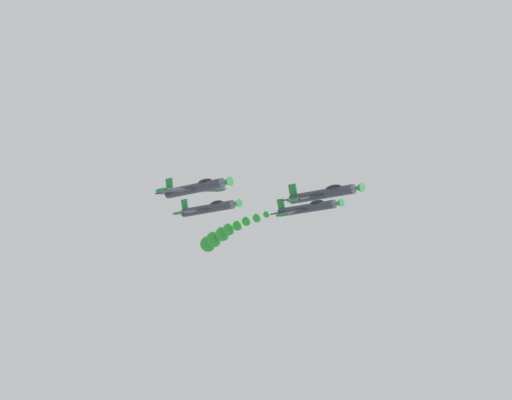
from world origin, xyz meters
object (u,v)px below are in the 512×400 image
object	(u,v)px
airplane_lead	(323,194)
airplane_left_inner	(308,208)
airplane_left_outer	(208,208)
airplane_right_inner	(196,188)

from	to	relation	value
airplane_lead	airplane_left_inner	xyz separation A→B (m)	(-8.59, -9.45, 0.70)
airplane_left_outer	airplane_lead	bearing A→B (deg)	90.30
airplane_lead	airplane_left_inner	size ratio (longest dim) A/B	1.00
airplane_right_inner	airplane_left_outer	bearing A→B (deg)	-140.06
airplane_left_inner	airplane_right_inner	size ratio (longest dim) A/B	1.00
airplane_lead	airplane_left_outer	world-z (taller)	airplane_left_outer
airplane_right_inner	airplane_left_outer	distance (m)	13.32
airplane_left_outer	airplane_left_inner	bearing A→B (deg)	133.34
airplane_left_inner	airplane_right_inner	bearing A→B (deg)	-1.98
airplane_lead	airplane_right_inner	size ratio (longest dim) A/B	1.00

